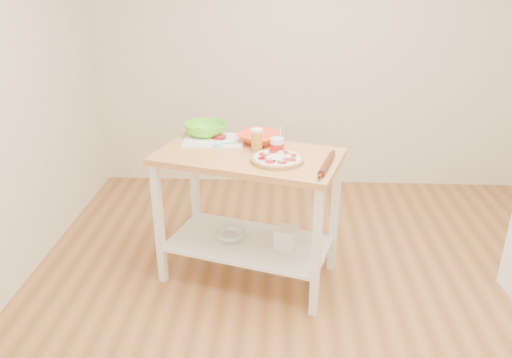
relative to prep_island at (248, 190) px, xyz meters
The scene contains 13 objects.
room_shell 1.04m from the prep_island, 51.84° to the right, with size 4.04×4.54×2.74m.
prep_island is the anchor object (origin of this frame).
pizza 0.35m from the prep_island, 33.49° to the right, with size 0.33×0.33×0.05m.
cutting_board 0.43m from the prep_island, 137.15° to the left, with size 0.40×0.30×0.04m.
spatula 0.34m from the prep_island, 144.73° to the left, with size 0.14×0.09×0.01m.
knife 0.57m from the prep_island, 130.29° to the left, with size 0.25×0.15×0.01m.
orange_bowl 0.36m from the prep_island, 72.96° to the left, with size 0.28×0.28×0.07m, color #FF5527.
green_bowl 0.55m from the prep_island, 132.72° to the left, with size 0.29×0.29×0.09m, color #63E52B.
beer_pint 0.33m from the prep_island, 41.21° to the left, with size 0.07×0.07×0.15m.
yogurt_tub 0.35m from the prep_island, ahead, with size 0.09×0.09×0.18m.
rolling_pin 0.58m from the prep_island, 23.14° to the right, with size 0.04×0.04×0.34m, color #5D2915.
shelf_glass_bowl 0.38m from the prep_island, 166.93° to the left, with size 0.20×0.20×0.06m, color silver.
shelf_bin 0.41m from the prep_island, ahead, with size 0.13×0.13×0.13m, color white.
Camera 1 is at (-0.28, -2.33, 2.00)m, focal length 35.00 mm.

